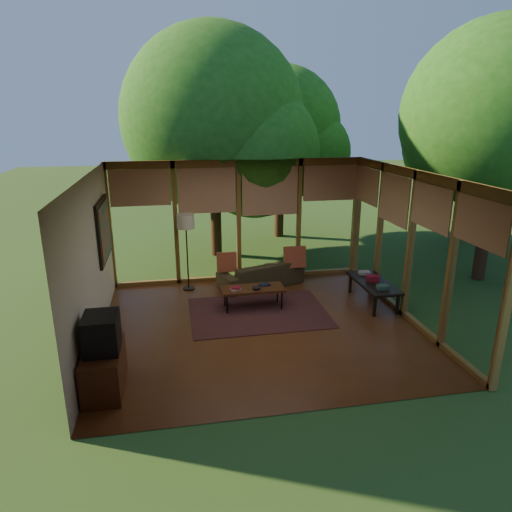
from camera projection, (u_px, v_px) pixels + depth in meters
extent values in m
plane|color=brown|center=(260.00, 326.00, 8.13)|extent=(5.50, 5.50, 0.00)
plane|color=silver|center=(261.00, 174.00, 7.32)|extent=(5.50, 5.50, 0.00)
cube|color=silver|center=(91.00, 263.00, 7.24)|extent=(0.04, 5.00, 2.70)
cube|color=silver|center=(302.00, 315.00, 5.38)|extent=(5.50, 0.04, 2.70)
cube|color=olive|center=(239.00, 221.00, 10.07)|extent=(5.50, 0.12, 2.70)
cube|color=olive|center=(410.00, 246.00, 8.21)|extent=(0.12, 5.00, 2.70)
plane|color=#2F511E|center=(429.00, 215.00, 17.05)|extent=(40.00, 40.00, 0.00)
cylinder|color=#3D2316|center=(214.00, 170.00, 11.68)|extent=(0.28, 0.28, 4.47)
sphere|color=#1B5413|center=(213.00, 120.00, 11.31)|extent=(4.54, 4.54, 4.54)
cylinder|color=#3D2316|center=(279.00, 168.00, 13.63)|extent=(0.28, 0.28, 4.15)
sphere|color=#1B5413|center=(280.00, 128.00, 13.28)|extent=(3.53, 3.53, 3.53)
cylinder|color=#3D2316|center=(487.00, 178.00, 9.79)|extent=(0.28, 0.28, 4.60)
sphere|color=#1B5413|center=(496.00, 116.00, 9.41)|extent=(3.89, 3.89, 3.89)
cylinder|color=#3D2316|center=(455.00, 180.00, 13.03)|extent=(0.28, 0.28, 3.63)
sphere|color=#1B5413|center=(460.00, 144.00, 12.73)|extent=(3.10, 3.10, 3.10)
cube|color=maroon|center=(258.00, 312.00, 8.68)|extent=(2.57, 1.82, 0.01)
imported|color=#3B341D|center=(261.00, 274.00, 10.00)|extent=(1.97, 1.27, 0.54)
cube|color=maroon|center=(227.00, 263.00, 9.72)|extent=(0.42, 0.22, 0.44)
cube|color=maroon|center=(295.00, 257.00, 9.98)|extent=(0.47, 0.25, 0.49)
cube|color=#B3ABA2|center=(235.00, 289.00, 8.66)|extent=(0.21, 0.18, 0.03)
cube|color=maroon|center=(235.00, 288.00, 8.65)|extent=(0.18, 0.14, 0.03)
cube|color=black|center=(265.00, 285.00, 8.89)|extent=(0.22, 0.19, 0.03)
ellipsoid|color=black|center=(257.00, 288.00, 8.68)|extent=(0.16, 0.16, 0.07)
cube|color=#512916|center=(104.00, 370.00, 6.20)|extent=(0.50, 1.00, 0.60)
cube|color=black|center=(101.00, 333.00, 6.04)|extent=(0.45, 0.55, 0.50)
cube|color=#355D51|center=(383.00, 287.00, 8.61)|extent=(0.22, 0.17, 0.08)
cube|color=maroon|center=(373.00, 278.00, 9.03)|extent=(0.29, 0.26, 0.11)
cube|color=#B3ABA2|center=(364.00, 273.00, 9.41)|extent=(0.24, 0.19, 0.06)
cylinder|color=black|center=(189.00, 288.00, 9.86)|extent=(0.26, 0.26, 0.03)
cylinder|color=black|center=(187.00, 254.00, 9.63)|extent=(0.03, 0.03, 1.52)
cylinder|color=beige|center=(186.00, 221.00, 9.42)|extent=(0.36, 0.36, 0.30)
cube|color=#512916|center=(253.00, 289.00, 8.78)|extent=(1.20, 0.50, 0.05)
cylinder|color=black|center=(227.00, 305.00, 8.58)|extent=(0.03, 0.03, 0.38)
cylinder|color=black|center=(282.00, 301.00, 8.77)|extent=(0.03, 0.03, 0.38)
cylinder|color=black|center=(225.00, 297.00, 8.92)|extent=(0.03, 0.03, 0.38)
cylinder|color=black|center=(278.00, 294.00, 9.10)|extent=(0.03, 0.03, 0.38)
cube|color=black|center=(373.00, 283.00, 9.01)|extent=(0.60, 1.40, 0.05)
cube|color=black|center=(375.00, 306.00, 8.47)|extent=(0.05, 0.05, 0.40)
cube|color=black|center=(398.00, 305.00, 8.55)|extent=(0.05, 0.05, 0.40)
cube|color=black|center=(350.00, 284.00, 9.60)|extent=(0.05, 0.05, 0.40)
cube|color=black|center=(371.00, 282.00, 9.68)|extent=(0.05, 0.05, 0.40)
cube|color=black|center=(103.00, 230.00, 8.50)|extent=(0.05, 1.35, 1.15)
cube|color=#18696F|center=(105.00, 230.00, 8.51)|extent=(0.02, 1.20, 1.00)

